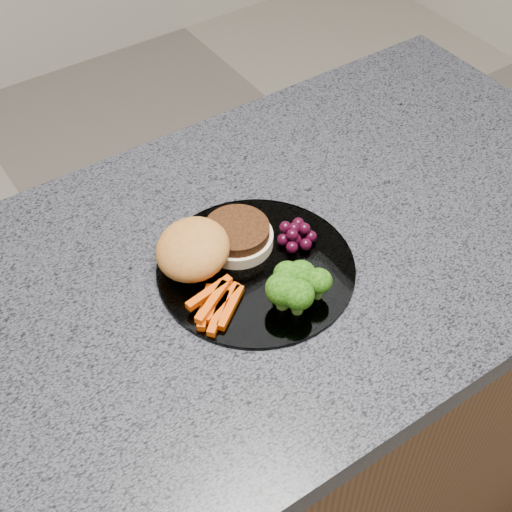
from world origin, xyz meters
The scene contains 7 objects.
island_cabinet centered at (0.00, 0.00, 0.43)m, with size 1.20×0.60×0.86m, color brown.
countertop centered at (0.00, 0.00, 0.88)m, with size 1.20×0.60×0.04m, color #484A52.
plate centered at (0.01, -0.02, 0.90)m, with size 0.26×0.26×0.01m, color white.
burger centered at (-0.03, 0.03, 0.93)m, with size 0.19×0.12×0.05m.
carrot_sticks centered at (-0.07, -0.05, 0.91)m, with size 0.08×0.07×0.02m.
broccoli centered at (0.02, -0.09, 0.94)m, with size 0.08×0.07×0.05m.
grape_bunch centered at (0.08, -0.01, 0.92)m, with size 0.05×0.05×0.03m.
Camera 1 is at (-0.34, -0.53, 1.59)m, focal length 50.00 mm.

